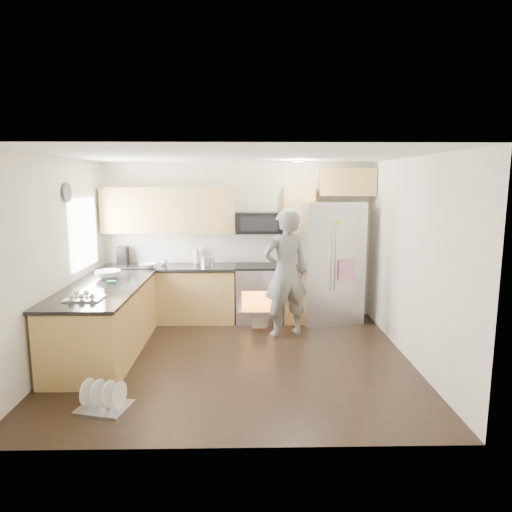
{
  "coord_description": "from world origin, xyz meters",
  "views": [
    {
      "loc": [
        0.15,
        -5.65,
        2.31
      ],
      "look_at": [
        0.28,
        0.5,
        1.28
      ],
      "focal_mm": 32.0,
      "sensor_mm": 36.0,
      "label": 1
    }
  ],
  "objects_px": {
    "refrigerator": "(329,262)",
    "person": "(286,273)",
    "dish_rack": "(104,401)",
    "stove_range": "(259,280)"
  },
  "relations": [
    {
      "from": "refrigerator",
      "to": "dish_rack",
      "type": "bearing_deg",
      "value": -143.29
    },
    {
      "from": "refrigerator",
      "to": "person",
      "type": "distance_m",
      "value": 1.08
    },
    {
      "from": "dish_rack",
      "to": "stove_range",
      "type": "bearing_deg",
      "value": 60.84
    },
    {
      "from": "person",
      "to": "dish_rack",
      "type": "bearing_deg",
      "value": 29.98
    },
    {
      "from": "person",
      "to": "dish_rack",
      "type": "xyz_separation_m",
      "value": [
        -2.04,
        -2.23,
        -0.87
      ]
    },
    {
      "from": "refrigerator",
      "to": "person",
      "type": "xyz_separation_m",
      "value": [
        -0.78,
        -0.75,
        -0.03
      ]
    },
    {
      "from": "stove_range",
      "to": "refrigerator",
      "type": "distance_m",
      "value": 1.19
    },
    {
      "from": "refrigerator",
      "to": "person",
      "type": "height_order",
      "value": "refrigerator"
    },
    {
      "from": "refrigerator",
      "to": "person",
      "type": "relative_size",
      "value": 1.03
    },
    {
      "from": "dish_rack",
      "to": "refrigerator",
      "type": "bearing_deg",
      "value": 46.71
    }
  ]
}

